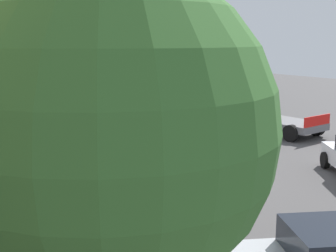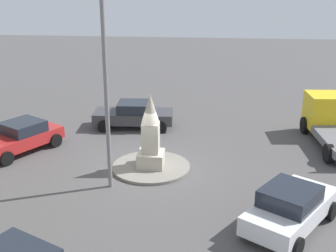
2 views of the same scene
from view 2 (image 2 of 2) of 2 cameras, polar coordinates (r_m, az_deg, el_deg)
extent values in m
plane|color=#4F4C4C|center=(18.78, -2.21, -5.47)|extent=(80.00, 80.00, 0.00)
cylinder|color=gray|center=(18.76, -2.21, -5.31)|extent=(3.32, 3.32, 0.12)
cube|color=#B2AA99|center=(18.61, -2.23, -4.27)|extent=(1.08, 1.08, 0.62)
cube|color=#B2AA99|center=(18.25, -2.26, -1.53)|extent=(0.69, 0.69, 1.29)
cone|color=#B2AA99|center=(17.84, -2.32, 2.25)|extent=(0.76, 0.76, 1.23)
cylinder|color=slate|center=(15.96, -8.08, 5.69)|extent=(0.16, 0.16, 8.32)
cube|color=#38383D|center=(23.53, -4.48, 1.24)|extent=(1.90, 4.24, 0.56)
cube|color=#1E232D|center=(23.36, -4.43, 2.49)|extent=(1.63, 1.75, 0.51)
cylinder|color=black|center=(23.05, -8.30, -0.02)|extent=(0.26, 0.65, 0.64)
cylinder|color=black|center=(24.61, -7.60, 1.26)|extent=(0.26, 0.65, 0.64)
cylinder|color=black|center=(22.70, -1.07, -0.13)|extent=(0.26, 0.65, 0.64)
cylinder|color=black|center=(24.28, -0.82, 1.18)|extent=(0.26, 0.65, 0.64)
cube|color=#B22323|center=(21.39, -18.64, -1.62)|extent=(4.17, 3.45, 0.55)
cube|color=#1E232D|center=(21.35, -18.28, -0.11)|extent=(2.23, 2.22, 0.51)
cylinder|color=black|center=(20.14, -20.19, -3.97)|extent=(0.66, 0.52, 0.64)
cylinder|color=black|center=(21.56, -14.35, -1.82)|extent=(0.66, 0.52, 0.64)
cylinder|color=black|center=(22.88, -17.13, -0.86)|extent=(0.66, 0.52, 0.64)
cube|color=silver|center=(14.94, 15.64, -10.45)|extent=(4.15, 3.56, 0.62)
cube|color=#1E232D|center=(14.51, 15.53, -8.76)|extent=(2.29, 2.24, 0.55)
cylinder|color=black|center=(16.47, 14.90, -8.66)|extent=(0.65, 0.54, 0.64)
cylinder|color=black|center=(15.96, 20.40, -10.23)|extent=(0.65, 0.54, 0.64)
cylinder|color=black|center=(14.34, 10.08, -12.76)|extent=(0.65, 0.54, 0.64)
cylinder|color=black|center=(13.75, 16.32, -14.84)|extent=(0.65, 0.54, 0.64)
cube|color=yellow|center=(23.69, 20.12, 1.90)|extent=(1.97, 2.32, 1.69)
cylinder|color=black|center=(23.76, 17.27, 0.13)|extent=(0.86, 0.35, 0.84)
cylinder|color=black|center=(20.38, 20.08, -3.37)|extent=(0.86, 0.35, 0.84)
camera|label=1|loc=(12.52, -63.15, -5.12)|focal=47.51mm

